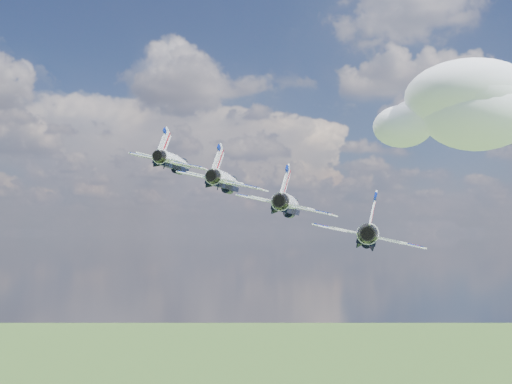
# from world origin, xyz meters

# --- Properties ---
(cloud_far) EXTENTS (66.18, 52.00, 26.00)m
(cloud_far) POSITION_xyz_m (59.35, 185.02, 185.18)
(cloud_far) COLOR white
(jet_0) EXTENTS (11.62, 15.25, 6.27)m
(jet_0) POSITION_xyz_m (-0.01, 25.78, 148.12)
(jet_0) COLOR white
(jet_1) EXTENTS (11.62, 15.25, 6.27)m
(jet_1) POSITION_xyz_m (7.60, 18.87, 145.07)
(jet_1) COLOR white
(jet_2) EXTENTS (11.62, 15.25, 6.27)m
(jet_2) POSITION_xyz_m (15.21, 11.95, 142.01)
(jet_2) COLOR white
(jet_3) EXTENTS (11.62, 15.25, 6.27)m
(jet_3) POSITION_xyz_m (22.82, 5.04, 138.96)
(jet_3) COLOR white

